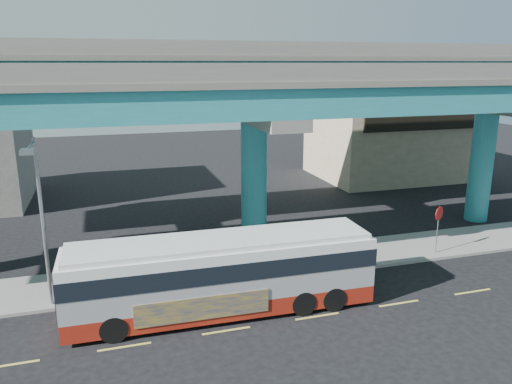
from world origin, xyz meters
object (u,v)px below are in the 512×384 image
object	(u,v)px
transit_bus	(222,272)
parked_car	(97,271)
street_lamp	(39,202)
stop_sign	(439,219)

from	to	relation	value
transit_bus	parked_car	world-z (taller)	transit_bus
street_lamp	stop_sign	xyz separation A→B (m)	(20.12, 0.73, -2.86)
parked_car	street_lamp	distance (m)	5.10
parked_car	stop_sign	bearing A→B (deg)	-80.06
transit_bus	street_lamp	bearing A→B (deg)	164.84
street_lamp	stop_sign	size ratio (longest dim) A/B	2.72
transit_bus	parked_car	size ratio (longest dim) A/B	3.37
stop_sign	transit_bus	bearing A→B (deg)	-170.73
parked_car	stop_sign	xyz separation A→B (m)	(18.17, -1.39, 1.36)
street_lamp	stop_sign	bearing A→B (deg)	2.08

